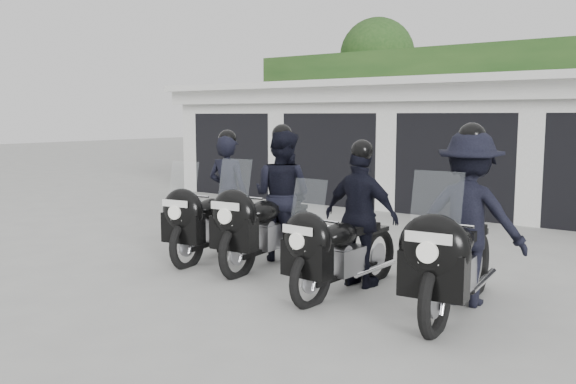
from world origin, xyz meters
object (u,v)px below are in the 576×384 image
Objects in this scene: police_bike_b at (275,203)px; police_bike_d at (464,228)px; police_bike_a at (217,205)px; police_bike_c at (353,225)px.

police_bike_d reaches higher than police_bike_b.
police_bike_a reaches higher than police_bike_c.
police_bike_b reaches higher than police_bike_c.
police_bike_a is at bearing -174.28° from police_bike_b.
police_bike_a is 1.03× the size of police_bike_c.
police_bike_d is (1.36, 0.10, 0.10)m from police_bike_c.
police_bike_c is at bearing -23.30° from police_bike_b.
police_bike_d is at bearing 6.79° from police_bike_c.
police_bike_a is 0.93× the size of police_bike_d.
police_bike_d is at bearing -13.56° from police_bike_b.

